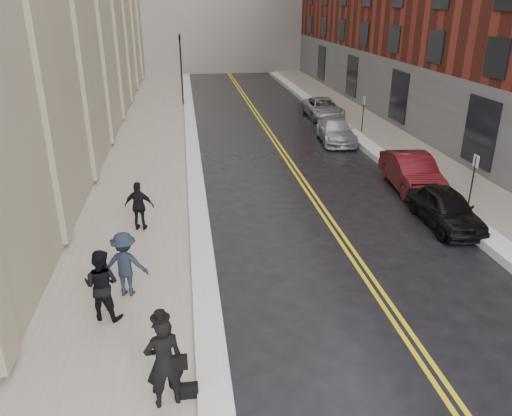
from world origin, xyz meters
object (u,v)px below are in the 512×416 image
object	(u,v)px
pedestrian_a	(102,285)
car_black	(446,208)
pedestrian_b	(125,264)
pedestrian_c	(139,206)
pedestrian_main	(164,362)
car_silver_far	(323,108)
car_maroon	(412,172)
car_silver_near	(335,130)

from	to	relation	value
pedestrian_a	car_black	bearing A→B (deg)	-140.23
pedestrian_b	pedestrian_c	size ratio (longest dim) A/B	1.05
pedestrian_c	pedestrian_main	bearing A→B (deg)	108.40
car_silver_far	pedestrian_a	xyz separation A→B (m)	(-11.50, -22.06, 0.43)
pedestrian_main	pedestrian_a	world-z (taller)	pedestrian_main
car_black	pedestrian_main	xyz separation A→B (m)	(-9.55, -7.41, 0.48)
car_maroon	car_black	bearing A→B (deg)	-91.12
car_black	car_silver_far	bearing A→B (deg)	90.22
car_maroon	pedestrian_a	world-z (taller)	pedestrian_a
car_silver_near	pedestrian_main	distance (m)	20.99
car_maroon	car_silver_far	size ratio (longest dim) A/B	0.97
car_maroon	car_silver_far	bearing A→B (deg)	94.87
car_silver_near	pedestrian_b	world-z (taller)	pedestrian_b
pedestrian_a	pedestrian_b	size ratio (longest dim) A/B	1.03
car_black	car_maroon	world-z (taller)	car_maroon
pedestrian_a	pedestrian_b	xyz separation A→B (m)	(0.46, 1.01, -0.03)
car_maroon	pedestrian_main	world-z (taller)	pedestrian_main
pedestrian_main	pedestrian_a	bearing A→B (deg)	-77.21
pedestrian_main	pedestrian_b	world-z (taller)	pedestrian_main
pedestrian_main	pedestrian_c	bearing A→B (deg)	-96.62
car_black	pedestrian_a	distance (m)	11.92
car_black	pedestrian_b	world-z (taller)	pedestrian_b
car_maroon	pedestrian_b	world-z (taller)	pedestrian_b
car_silver_far	pedestrian_b	world-z (taller)	pedestrian_b
pedestrian_b	pedestrian_a	bearing A→B (deg)	75.56
car_silver_near	pedestrian_c	distance (m)	14.69
car_silver_near	pedestrian_b	xyz separation A→B (m)	(-10.08, -14.85, 0.41)
car_maroon	pedestrian_b	xyz separation A→B (m)	(-11.05, -6.93, 0.31)
pedestrian_main	car_silver_far	bearing A→B (deg)	-125.45
car_silver_near	pedestrian_main	world-z (taller)	pedestrian_main
pedestrian_c	pedestrian_a	bearing A→B (deg)	95.35
car_silver_near	car_silver_far	world-z (taller)	car_silver_far
car_black	pedestrian_a	bearing A→B (deg)	-157.46
pedestrian_main	pedestrian_b	xyz separation A→B (m)	(-1.12, 4.13, -0.10)
pedestrian_main	car_maroon	bearing A→B (deg)	-145.86
car_black	car_maroon	bearing A→B (deg)	85.47
car_silver_far	pedestrian_a	distance (m)	24.88
car_black	car_maroon	distance (m)	3.67
car_black	pedestrian_a	world-z (taller)	pedestrian_a
car_black	pedestrian_main	size ratio (longest dim) A/B	1.94
car_maroon	pedestrian_c	size ratio (longest dim) A/B	2.63
pedestrian_a	car_silver_far	bearing A→B (deg)	-98.86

